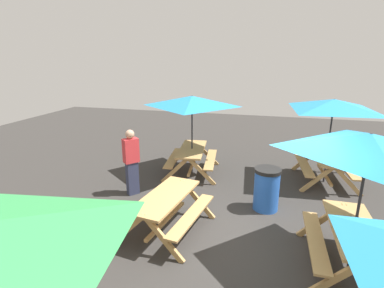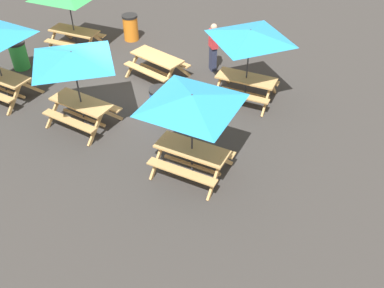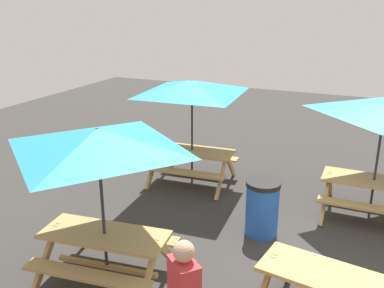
# 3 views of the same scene
# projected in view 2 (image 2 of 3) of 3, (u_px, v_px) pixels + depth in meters

# --- Properties ---
(ground_plane) EXTENTS (25.65, 25.65, 0.00)m
(ground_plane) POSITION_uv_depth(u_px,v_px,m) (126.00, 98.00, 13.41)
(ground_plane) COLOR #33302D
(ground_plane) RESTS_ON ground
(picnic_table_1) EXTENTS (2.23, 2.23, 2.34)m
(picnic_table_1) POSITION_uv_depth(u_px,v_px,m) (250.00, 40.00, 12.14)
(picnic_table_1) COLOR tan
(picnic_table_1) RESTS_ON ground
(picnic_table_2) EXTENTS (2.82, 2.82, 2.34)m
(picnic_table_2) POSITION_uv_depth(u_px,v_px,m) (192.00, 106.00, 9.55)
(picnic_table_2) COLOR tan
(picnic_table_2) RESTS_ON ground
(picnic_table_3) EXTENTS (2.01, 2.01, 2.34)m
(picnic_table_3) POSITION_uv_depth(u_px,v_px,m) (73.00, 62.00, 11.12)
(picnic_table_3) COLOR tan
(picnic_table_3) RESTS_ON ground
(picnic_table_5) EXTENTS (1.98, 1.75, 0.81)m
(picnic_table_5) POSITION_uv_depth(u_px,v_px,m) (157.00, 62.00, 14.08)
(picnic_table_5) COLOR tan
(picnic_table_5) RESTS_ON ground
(trash_bin_blue) EXTENTS (0.59, 0.59, 0.98)m
(trash_bin_blue) POSITION_uv_depth(u_px,v_px,m) (160.00, 103.00, 12.31)
(trash_bin_blue) COLOR blue
(trash_bin_blue) RESTS_ON ground
(trash_bin_orange) EXTENTS (0.59, 0.59, 0.98)m
(trash_bin_orange) POSITION_uv_depth(u_px,v_px,m) (131.00, 27.00, 16.32)
(trash_bin_orange) COLOR orange
(trash_bin_orange) RESTS_ON ground
(trash_bin_green) EXTENTS (0.59, 0.59, 0.98)m
(trash_bin_green) POSITION_uv_depth(u_px,v_px,m) (19.00, 55.00, 14.59)
(trash_bin_green) COLOR green
(trash_bin_green) RESTS_ON ground
(person_standing) EXTENTS (0.42, 0.40, 1.67)m
(person_standing) POSITION_uv_depth(u_px,v_px,m) (213.00, 46.00, 14.25)
(person_standing) COLOR #2D334C
(person_standing) RESTS_ON ground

